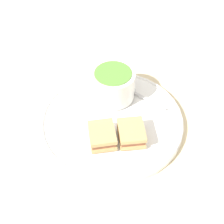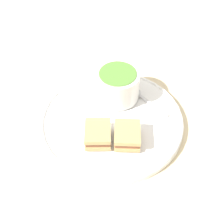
% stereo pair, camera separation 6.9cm
% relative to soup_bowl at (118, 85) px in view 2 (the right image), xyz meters
% --- Properties ---
extents(ground_plane, '(2.40, 2.40, 0.00)m').
position_rel_soup_bowl_xyz_m(ground_plane, '(0.04, -0.06, -0.05)').
color(ground_plane, beige).
extents(plate, '(0.32, 0.32, 0.02)m').
position_rel_soup_bowl_xyz_m(plate, '(0.04, -0.06, -0.04)').
color(plate, white).
rests_on(plate, ground_plane).
extents(soup_bowl, '(0.10, 0.10, 0.07)m').
position_rel_soup_bowl_xyz_m(soup_bowl, '(0.00, 0.00, 0.00)').
color(soup_bowl, white).
rests_on(soup_bowl, plate).
extents(spoon, '(0.12, 0.03, 0.01)m').
position_rel_soup_bowl_xyz_m(spoon, '(0.03, 0.04, -0.03)').
color(spoon, silver).
rests_on(spoon, plate).
extents(sandwich_half_near, '(0.08, 0.08, 0.03)m').
position_rel_soup_bowl_xyz_m(sandwich_half_near, '(0.06, -0.12, -0.02)').
color(sandwich_half_near, tan).
rests_on(sandwich_half_near, plate).
extents(sandwich_half_far, '(0.08, 0.08, 0.03)m').
position_rel_soup_bowl_xyz_m(sandwich_half_far, '(0.10, -0.08, -0.02)').
color(sandwich_half_far, tan).
rests_on(sandwich_half_far, plate).
extents(menu_sheet, '(0.29, 0.30, 0.00)m').
position_rel_soup_bowl_xyz_m(menu_sheet, '(0.15, 0.26, -0.05)').
color(menu_sheet, white).
rests_on(menu_sheet, ground_plane).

